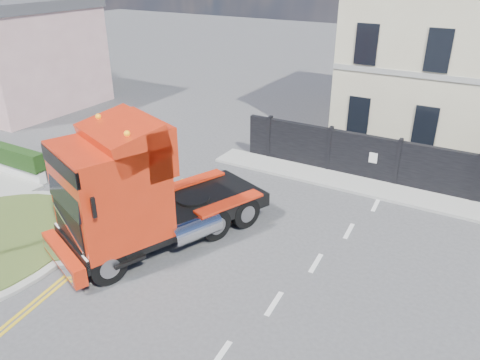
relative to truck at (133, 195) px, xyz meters
The scene contains 5 objects.
ground 3.00m from the truck, ahead, with size 120.00×120.00×0.00m, color #424244.
seaside_bldg_pink 19.96m from the truck, 152.81° to the left, with size 8.00×8.00×6.00m, color beige.
hoarding_fence 12.72m from the truck, 45.90° to the left, with size 18.80×0.25×2.00m.
pavement_far 11.81m from the truck, 44.77° to the left, with size 20.00×1.60×0.12m, color #999993.
truck is the anchor object (origin of this frame).
Camera 1 is at (7.34, -9.83, 8.78)m, focal length 35.00 mm.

